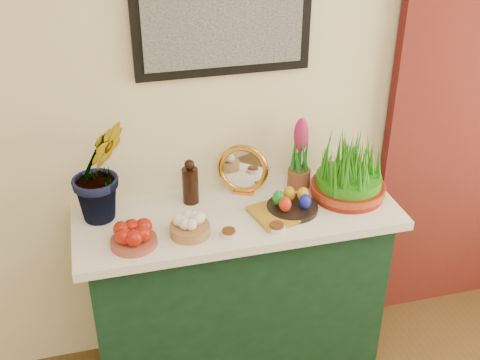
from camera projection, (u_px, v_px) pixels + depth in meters
name	position (u px, v px, depth m)	size (l,w,h in m)	color
sideboard	(237.00, 293.00, 2.83)	(1.30, 0.45, 0.85)	#13341F
tablecloth	(237.00, 214.00, 2.61)	(1.40, 0.55, 0.04)	white
hyacinth_green	(98.00, 155.00, 2.42)	(0.29, 0.25, 0.59)	#1D6C1B
apple_bowl	(133.00, 236.00, 2.37)	(0.20, 0.20, 0.09)	#964632
garlic_basket	(190.00, 226.00, 2.43)	(0.18, 0.18, 0.09)	#AE7946
vinegar_cruet	(190.00, 184.00, 2.62)	(0.07, 0.07, 0.21)	black
mirror	(243.00, 170.00, 2.69)	(0.23, 0.14, 0.23)	orange
book	(257.00, 219.00, 2.52)	(0.14, 0.21, 0.03)	#B2831E
spice_dish_left	(229.00, 233.00, 2.43)	(0.07, 0.07, 0.03)	silver
spice_dish_right	(277.00, 227.00, 2.47)	(0.07, 0.07, 0.03)	silver
egg_plate	(292.00, 203.00, 2.59)	(0.27, 0.27, 0.09)	black
hyacinth_pink	(300.00, 157.00, 2.71)	(0.10, 0.10, 0.34)	brown
wheatgrass_sabzeh	(349.00, 172.00, 2.65)	(0.34, 0.34, 0.27)	maroon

